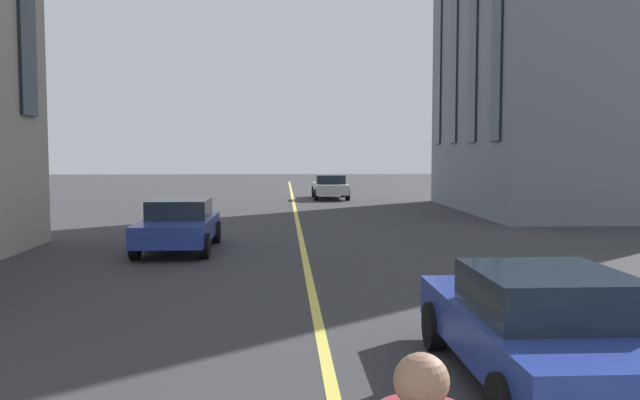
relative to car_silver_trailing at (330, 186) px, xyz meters
The scene contains 4 objects.
lane_centre_line 18.22m from the car_silver_trailing, behind, with size 80.00×0.16×0.01m.
car_silver_trailing is the anchor object (origin of this frame).
car_blue_near 30.46m from the car_silver_trailing, behind, with size 4.40×1.95×1.37m.
car_blue_parked_a 20.30m from the car_silver_trailing, 164.29° to the left, with size 4.40×1.95×1.37m.
Camera 1 is at (0.32, 0.54, 2.68)m, focal length 37.53 mm.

